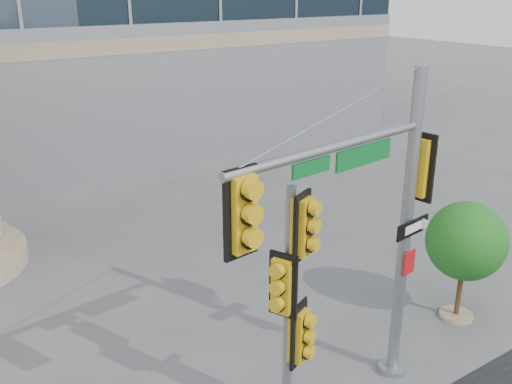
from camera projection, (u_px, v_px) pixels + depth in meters
ground at (320, 362)px, 11.98m from camera, size 120.00×120.00×0.00m
main_signal_pole at (371, 211)px, 9.70m from camera, size 4.79×1.06×6.19m
secondary_signal_pole at (293, 296)px, 9.34m from camera, size 0.86×0.62×4.54m
street_tree at (466, 244)px, 12.98m from camera, size 1.86×1.82×2.90m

